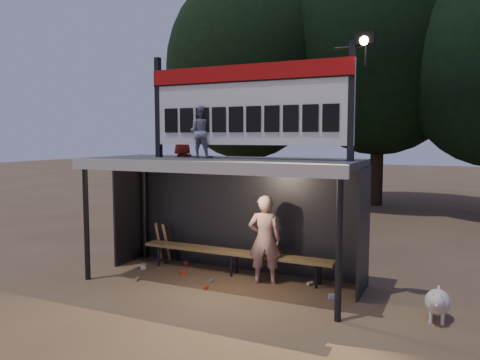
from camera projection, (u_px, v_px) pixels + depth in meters
name	position (u px, v px, depth m)	size (l,w,h in m)	color
ground	(221.00, 283.00, 8.73)	(80.00, 80.00, 0.00)	brown
player	(265.00, 239.00, 8.63)	(0.60, 0.40, 1.65)	silver
child_a	(201.00, 132.00, 8.63)	(0.47, 0.36, 0.96)	gray
child_b	(183.00, 131.00, 9.35)	(0.50, 0.33, 1.03)	maroon
dugout_shelter	(227.00, 183.00, 8.78)	(5.10, 2.08, 2.32)	#3D3D3F
scoreboard_assembly	(249.00, 102.00, 8.18)	(4.10, 0.27, 1.99)	black
bench	(234.00, 253.00, 9.18)	(4.00, 0.35, 0.48)	olive
tree_left	(246.00, 67.00, 18.93)	(6.46, 6.46, 9.27)	black
tree_mid	(380.00, 47.00, 18.11)	(7.22, 7.22, 10.36)	#302215
dog	(437.00, 302.00, 6.90)	(0.36, 0.81, 0.49)	silver
bats	(166.00, 242.00, 10.17)	(0.47, 0.33, 0.84)	#A0714A
litter	(210.00, 278.00, 8.89)	(4.04, 1.43, 0.08)	red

